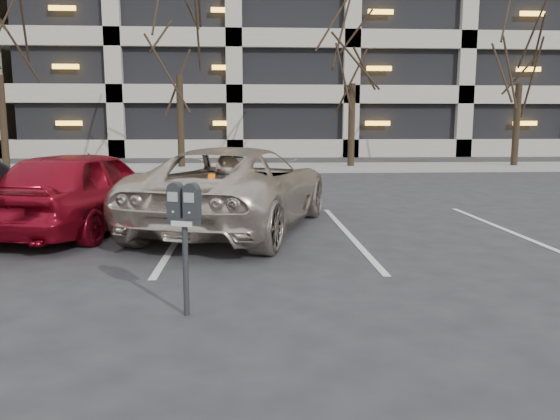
# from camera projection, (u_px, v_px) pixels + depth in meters

# --- Properties ---
(ground) EXTENTS (140.00, 140.00, 0.00)m
(ground) POSITION_uv_depth(u_px,v_px,m) (270.00, 272.00, 6.77)
(ground) COLOR #28282B
(ground) RESTS_ON ground
(sidewalk) EXTENTS (80.00, 4.00, 0.12)m
(sidewalk) POSITION_uv_depth(u_px,v_px,m) (255.00, 168.00, 22.54)
(sidewalk) COLOR gray
(sidewalk) RESTS_ON ground
(stall_lines) EXTENTS (16.90, 5.20, 0.00)m
(stall_lines) POSITION_uv_depth(u_px,v_px,m) (179.00, 236.00, 8.96)
(stall_lines) COLOR silver
(stall_lines) RESTS_ON ground
(parking_garage) EXTENTS (52.00, 20.00, 19.00)m
(parking_garage) POSITION_uv_depth(u_px,v_px,m) (417.00, 21.00, 39.40)
(parking_garage) COLOR black
(parking_garage) RESTS_ON ground
(tree_b) EXTENTS (3.71, 3.71, 8.44)m
(tree_b) POSITION_uv_depth(u_px,v_px,m) (178.00, 15.00, 21.44)
(tree_b) COLOR black
(tree_b) RESTS_ON ground
(tree_c) EXTENTS (3.41, 3.41, 7.74)m
(tree_c) POSITION_uv_depth(u_px,v_px,m) (353.00, 30.00, 21.92)
(tree_c) COLOR black
(tree_c) RESTS_ON ground
(tree_d) EXTENTS (3.42, 3.42, 7.78)m
(tree_d) POSITION_uv_depth(u_px,v_px,m) (523.00, 31.00, 22.31)
(tree_d) COLOR black
(tree_d) RESTS_ON ground
(parking_meter) EXTENTS (0.34, 0.24, 1.25)m
(parking_meter) POSITION_uv_depth(u_px,v_px,m) (184.00, 217.00, 5.09)
(parking_meter) COLOR black
(parking_meter) RESTS_ON ground
(suv_silver) EXTENTS (3.82, 5.65, 1.44)m
(suv_silver) POSITION_uv_depth(u_px,v_px,m) (237.00, 188.00, 9.51)
(suv_silver) COLOR beige
(suv_silver) RESTS_ON ground
(car_red) EXTENTS (2.62, 4.47, 1.43)m
(car_red) POSITION_uv_depth(u_px,v_px,m) (85.00, 190.00, 9.31)
(car_red) COLOR maroon
(car_red) RESTS_ON ground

